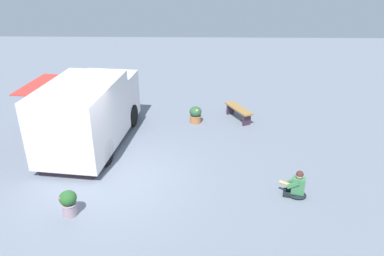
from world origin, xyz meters
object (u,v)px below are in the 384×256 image
at_px(plaza_bench, 238,111).
at_px(person_customer, 297,187).
at_px(planter_flowering_far, 196,114).
at_px(planter_flowering_near, 69,202).
at_px(food_truck, 90,114).

bearing_deg(plaza_bench, person_customer, 12.34).
bearing_deg(plaza_bench, planter_flowering_far, -78.78).
height_order(planter_flowering_near, planter_flowering_far, planter_flowering_near).
distance_m(food_truck, plaza_bench, 5.81).
bearing_deg(person_customer, planter_flowering_far, -149.52).
bearing_deg(planter_flowering_far, person_customer, 30.48).
height_order(person_customer, planter_flowering_far, person_customer).
distance_m(food_truck, planter_flowering_near, 4.03).
height_order(food_truck, planter_flowering_far, food_truck).
bearing_deg(planter_flowering_far, planter_flowering_near, -28.66).
bearing_deg(planter_flowering_near, person_customer, 98.89).
xyz_separation_m(food_truck, planter_flowering_near, (3.94, 0.42, -0.77)).
bearing_deg(food_truck, planter_flowering_near, 6.15).
bearing_deg(planter_flowering_near, plaza_bench, 141.46).
relative_size(food_truck, planter_flowering_far, 7.78).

